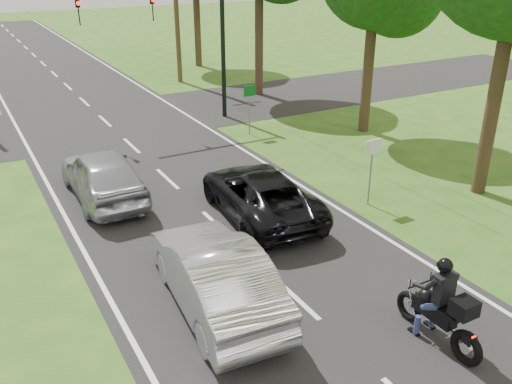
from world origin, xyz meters
TOP-DOWN VIEW (x-y plane):
  - ground at (0.00, 0.00)m, footprint 140.00×140.00m
  - road at (0.00, 10.00)m, footprint 8.00×100.00m
  - cross_road at (0.00, 16.00)m, footprint 60.00×7.00m
  - motorcycle_rider at (1.67, -2.72)m, footprint 0.63×2.22m
  - dark_suv at (1.39, 4.00)m, footprint 2.80×5.23m
  - silver_sedan at (-1.70, 0.57)m, footprint 2.12×4.99m
  - silver_suv at (-2.29, 7.50)m, footprint 1.94×4.76m
  - traffic_signal at (3.34, 14.00)m, footprint 6.38×0.44m
  - sign_white at (4.70, 2.98)m, footprint 0.55×0.07m
  - sign_green at (4.90, 10.98)m, footprint 0.55×0.07m

SIDE VIEW (x-z plane):
  - ground at x=0.00m, z-range 0.00..0.00m
  - cross_road at x=0.00m, z-range 0.00..0.01m
  - road at x=0.00m, z-range 0.00..0.01m
  - dark_suv at x=1.39m, z-range 0.01..1.41m
  - motorcycle_rider at x=1.67m, z-range -0.20..1.71m
  - silver_sedan at x=-1.70m, z-range 0.01..1.61m
  - silver_suv at x=-2.29m, z-range 0.01..1.63m
  - sign_white at x=4.70m, z-range 0.54..2.66m
  - sign_green at x=4.90m, z-range 0.54..2.66m
  - traffic_signal at x=3.34m, z-range 1.14..7.14m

